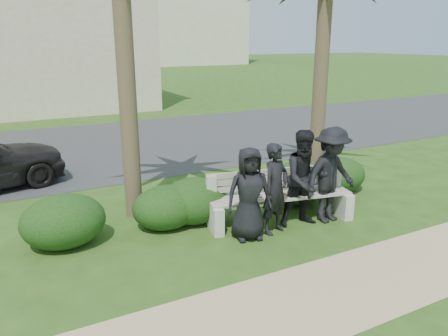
{
  "coord_description": "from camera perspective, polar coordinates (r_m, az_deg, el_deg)",
  "views": [
    {
      "loc": [
        -4.08,
        -5.66,
        3.26
      ],
      "look_at": [
        -0.56,
        1.0,
        1.03
      ],
      "focal_mm": 35.0,
      "sensor_mm": 36.0,
      "label": 1
    }
  ],
  "objects": [
    {
      "name": "footpath",
      "position": [
        6.49,
        16.65,
        -14.45
      ],
      "size": [
        30.0,
        1.6,
        0.01
      ],
      "primitive_type": "cube",
      "color": "tan",
      "rests_on": "ground"
    },
    {
      "name": "hedge_e",
      "position": [
        9.29,
        9.63,
        -1.57
      ],
      "size": [
        1.29,
        1.07,
        0.84
      ],
      "primitive_type": "ellipsoid",
      "color": "#16320E",
      "rests_on": "ground"
    },
    {
      "name": "hedge_f",
      "position": [
        10.02,
        14.86,
        -0.74
      ],
      "size": [
        1.2,
        0.99,
        0.78
      ],
      "primitive_type": "ellipsoid",
      "color": "#16320E",
      "rests_on": "ground"
    },
    {
      "name": "ground",
      "position": [
        7.7,
        7.24,
        -8.73
      ],
      "size": [
        160.0,
        160.0,
        0.0
      ],
      "primitive_type": "plane",
      "color": "#264814",
      "rests_on": "ground"
    },
    {
      "name": "hedge_c",
      "position": [
        8.08,
        -3.92,
        -4.11
      ],
      "size": [
        1.3,
        1.08,
        0.85
      ],
      "primitive_type": "ellipsoid",
      "color": "#16320E",
      "rests_on": "ground"
    },
    {
      "name": "hedge_b",
      "position": [
        7.9,
        -7.6,
        -4.94
      ],
      "size": [
        1.21,
        1.0,
        0.79
      ],
      "primitive_type": "ellipsoid",
      "color": "#16320E",
      "rests_on": "ground"
    },
    {
      "name": "man_b",
      "position": [
        7.54,
        6.73,
        -2.71
      ],
      "size": [
        0.67,
        0.54,
        1.6
      ],
      "primitive_type": "imported",
      "rotation": [
        0.0,
        0.0,
        0.32
      ],
      "color": "black",
      "rests_on": "ground"
    },
    {
      "name": "stucco_bldg_right",
      "position": [
        23.86,
        -21.38,
        16.38
      ],
      "size": [
        8.4,
        8.4,
        7.3
      ],
      "color": "#C5BA93",
      "rests_on": "ground"
    },
    {
      "name": "park_bench",
      "position": [
        8.09,
        7.28,
        -4.18
      ],
      "size": [
        2.81,
        1.14,
        0.94
      ],
      "rotation": [
        0.0,
        0.0,
        -0.2
      ],
      "color": "gray",
      "rests_on": "ground"
    },
    {
      "name": "hedge_a",
      "position": [
        7.61,
        -20.26,
        -6.34
      ],
      "size": [
        1.36,
        1.12,
        0.89
      ],
      "primitive_type": "ellipsoid",
      "color": "#16320E",
      "rests_on": "ground"
    },
    {
      "name": "hedge_d",
      "position": [
        9.09,
        9.37,
        -2.01
      ],
      "size": [
        1.27,
        1.05,
        0.83
      ],
      "primitive_type": "ellipsoid",
      "color": "#16320E",
      "rests_on": "ground"
    },
    {
      "name": "man_c",
      "position": [
        7.9,
        10.53,
        -1.37
      ],
      "size": [
        0.96,
        0.81,
        1.76
      ],
      "primitive_type": "imported",
      "rotation": [
        0.0,
        0.0,
        -0.18
      ],
      "color": "black",
      "rests_on": "ground"
    },
    {
      "name": "man_a",
      "position": [
        7.27,
        3.29,
        -3.39
      ],
      "size": [
        0.87,
        0.67,
        1.59
      ],
      "primitive_type": "imported",
      "rotation": [
        0.0,
        0.0,
        -0.23
      ],
      "color": "black",
      "rests_on": "ground"
    },
    {
      "name": "asphalt_street",
      "position": [
        14.62,
        -10.99,
        3.28
      ],
      "size": [
        160.0,
        8.0,
        0.01
      ],
      "primitive_type": "cube",
      "color": "#2D2D30",
      "rests_on": "ground"
    },
    {
      "name": "man_d",
      "position": [
        8.16,
        13.77,
        -0.91
      ],
      "size": [
        1.21,
        0.78,
        1.78
      ],
      "primitive_type": "imported",
      "rotation": [
        0.0,
        0.0,
        0.1
      ],
      "color": "black",
      "rests_on": "ground"
    }
  ]
}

